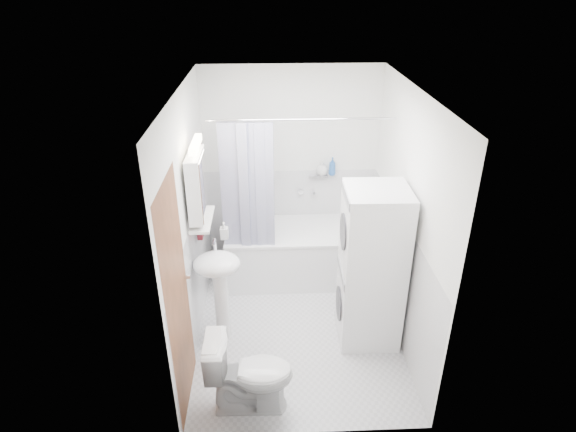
{
  "coord_description": "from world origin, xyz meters",
  "views": [
    {
      "loc": [
        -0.27,
        -3.9,
        3.26
      ],
      "look_at": [
        -0.09,
        0.15,
        1.19
      ],
      "focal_mm": 30.0,
      "sensor_mm": 36.0,
      "label": 1
    }
  ],
  "objects_px": {
    "bathtub": "(298,250)",
    "toilet": "(250,374)",
    "washer_dryer": "(371,267)",
    "sink": "(218,277)"
  },
  "relations": [
    {
      "from": "washer_dryer",
      "to": "bathtub",
      "type": "bearing_deg",
      "value": 120.6
    },
    {
      "from": "bathtub",
      "to": "sink",
      "type": "height_order",
      "value": "sink"
    },
    {
      "from": "washer_dryer",
      "to": "toilet",
      "type": "height_order",
      "value": "washer_dryer"
    },
    {
      "from": "sink",
      "to": "washer_dryer",
      "type": "bearing_deg",
      "value": -1.6
    },
    {
      "from": "washer_dryer",
      "to": "toilet",
      "type": "distance_m",
      "value": 1.47
    },
    {
      "from": "sink",
      "to": "toilet",
      "type": "xyz_separation_m",
      "value": [
        0.3,
        -0.87,
        -0.36
      ]
    },
    {
      "from": "bathtub",
      "to": "sink",
      "type": "xyz_separation_m",
      "value": [
        -0.82,
        -1.05,
        0.36
      ]
    },
    {
      "from": "bathtub",
      "to": "toilet",
      "type": "height_order",
      "value": "toilet"
    },
    {
      "from": "bathtub",
      "to": "washer_dryer",
      "type": "height_order",
      "value": "washer_dryer"
    },
    {
      "from": "sink",
      "to": "washer_dryer",
      "type": "distance_m",
      "value": 1.43
    }
  ]
}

